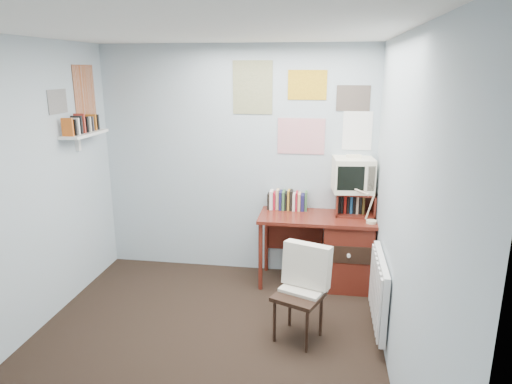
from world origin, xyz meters
TOP-DOWN VIEW (x-y plane):
  - ground at (0.00, 0.00)m, footprint 3.50×3.50m
  - back_wall at (0.00, 1.75)m, footprint 3.00×0.02m
  - left_wall at (-1.50, 0.00)m, footprint 0.02×3.50m
  - right_wall at (1.50, 0.00)m, footprint 0.02×3.50m
  - ceiling at (0.00, 0.00)m, footprint 3.00×3.50m
  - desk at (1.17, 1.48)m, footprint 1.20×0.55m
  - desk_chair at (0.79, 0.39)m, footprint 0.52×0.51m
  - desk_lamp at (1.44, 1.33)m, footprint 0.27×0.24m
  - tv_riser at (1.29, 1.59)m, footprint 0.40×0.30m
  - crt_tv at (1.25, 1.61)m, footprint 0.44×0.41m
  - book_row at (0.66, 1.66)m, footprint 0.60×0.14m
  - radiator at (1.46, 0.55)m, footprint 0.09×0.80m
  - wall_shelf at (-1.40, 1.10)m, footprint 0.20×0.62m
  - posters_back at (0.70, 1.74)m, footprint 1.20×0.01m
  - posters_left at (-1.49, 1.10)m, footprint 0.01×0.70m

SIDE VIEW (x-z plane):
  - ground at x=0.00m, z-range 0.00..0.00m
  - desk_chair at x=0.79m, z-range 0.00..0.79m
  - desk at x=1.17m, z-range 0.03..0.79m
  - radiator at x=1.46m, z-range 0.12..0.72m
  - book_row at x=0.66m, z-range 0.76..0.98m
  - tv_riser at x=1.29m, z-range 0.76..1.01m
  - desk_lamp at x=1.44m, z-range 0.76..1.13m
  - crt_tv at x=1.25m, z-range 1.01..1.39m
  - back_wall at x=0.00m, z-range 0.00..2.50m
  - left_wall at x=-1.50m, z-range 0.00..2.50m
  - right_wall at x=1.50m, z-range 0.00..2.50m
  - wall_shelf at x=-1.40m, z-range 1.50..1.74m
  - posters_back at x=0.70m, z-range 1.40..2.30m
  - posters_left at x=-1.49m, z-range 1.70..2.30m
  - ceiling at x=0.00m, z-range 2.49..2.51m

